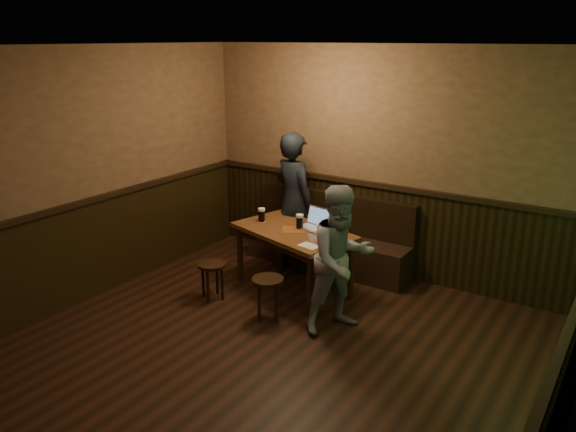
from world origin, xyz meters
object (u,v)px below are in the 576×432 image
(laptop, at_px, (315,223))
(stool_left, at_px, (212,270))
(pint_right, at_px, (321,233))
(pint_left, at_px, (262,215))
(stool_right, at_px, (268,286))
(pint_mid, at_px, (300,221))
(person_grey, at_px, (341,260))
(bench, at_px, (329,244))
(pub_table, at_px, (294,238))
(person_suit, at_px, (294,202))

(laptop, bearing_deg, stool_left, -120.01)
(pint_right, bearing_deg, pint_left, 169.98)
(stool_right, height_order, pint_left, pint_left)
(pint_mid, relative_size, person_grey, 0.11)
(laptop, distance_m, person_grey, 1.03)
(bench, bearing_deg, pub_table, -90.00)
(pint_mid, bearing_deg, laptop, 42.43)
(pint_right, height_order, person_grey, person_grey)
(pint_right, xyz_separation_m, person_suit, (-0.79, 0.68, 0.05))
(stool_left, bearing_deg, stool_right, -2.98)
(pint_left, height_order, pint_mid, pint_mid)
(pint_right, relative_size, person_grey, 0.12)
(pint_left, bearing_deg, pint_right, -10.02)
(stool_left, distance_m, person_grey, 1.61)
(bench, bearing_deg, pint_mid, -87.29)
(stool_left, bearing_deg, pint_right, 28.66)
(pint_mid, height_order, pint_right, pint_right)
(stool_left, bearing_deg, person_grey, 7.10)
(person_grey, bearing_deg, pint_right, 79.25)
(pint_left, relative_size, pint_right, 0.97)
(stool_left, distance_m, stool_right, 0.81)
(laptop, bearing_deg, pint_mid, -126.12)
(pint_left, bearing_deg, stool_left, -101.82)
(pint_mid, bearing_deg, person_grey, -34.42)
(pub_table, bearing_deg, pint_mid, 78.19)
(pint_left, bearing_deg, bench, 59.52)
(pint_mid, height_order, person_grey, person_grey)
(stool_right, bearing_deg, bench, 96.05)
(pub_table, xyz_separation_m, person_suit, (-0.35, 0.55, 0.24))
(person_suit, xyz_separation_m, person_grey, (1.26, -1.08, -0.13))
(laptop, bearing_deg, person_grey, -32.80)
(stool_right, distance_m, pint_mid, 0.96)
(bench, xyz_separation_m, laptop, (0.17, -0.65, 0.50))
(pint_mid, bearing_deg, pub_table, -116.85)
(pint_right, relative_size, person_suit, 0.10)
(stool_right, height_order, pint_mid, pint_mid)
(laptop, bearing_deg, pint_left, -154.47)
(pint_right, distance_m, person_suit, 1.04)
(stool_left, height_order, person_suit, person_suit)
(bench, height_order, stool_left, bench)
(bench, bearing_deg, person_suit, -140.01)
(stool_right, distance_m, person_suit, 1.50)
(pint_left, xyz_separation_m, pint_mid, (0.52, 0.04, 0.00))
(bench, height_order, pint_left, bench)
(bench, height_order, pint_right, bench)
(pint_left, distance_m, pint_mid, 0.52)
(person_suit, bearing_deg, person_grey, 157.62)
(bench, relative_size, pint_mid, 12.75)
(pint_mid, bearing_deg, pint_left, -175.48)
(bench, bearing_deg, pint_left, -120.48)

